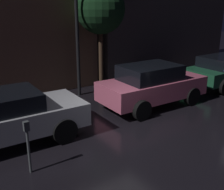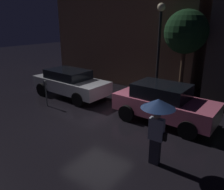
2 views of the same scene
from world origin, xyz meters
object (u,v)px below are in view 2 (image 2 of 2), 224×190
(parked_car_silver, at_px, (70,82))
(street_lamp_near, at_px, (159,37))
(parked_car_pink, at_px, (164,103))
(parking_meter, at_px, (46,91))
(pedestrian_with_umbrella, at_px, (158,115))

(parked_car_silver, relative_size, street_lamp_near, 0.94)
(parked_car_pink, distance_m, parking_meter, 5.51)
(parked_car_pink, bearing_deg, street_lamp_near, 122.32)
(parked_car_silver, distance_m, pedestrian_with_umbrella, 6.97)
(parked_car_pink, height_order, parking_meter, parked_car_pink)
(street_lamp_near, bearing_deg, parking_meter, -130.28)
(pedestrian_with_umbrella, height_order, parking_meter, pedestrian_with_umbrella)
(parked_car_pink, height_order, street_lamp_near, street_lamp_near)
(parked_car_silver, xyz_separation_m, pedestrian_with_umbrella, (6.34, -2.82, 0.73))
(pedestrian_with_umbrella, bearing_deg, parked_car_pink, -74.55)
(parked_car_silver, relative_size, parking_meter, 3.55)
(parking_meter, bearing_deg, pedestrian_with_umbrella, -10.21)
(parked_car_silver, distance_m, parking_meter, 1.71)
(parking_meter, distance_m, street_lamp_near, 6.19)
(parked_car_pink, xyz_separation_m, pedestrian_with_umbrella, (0.95, -2.77, 0.70))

